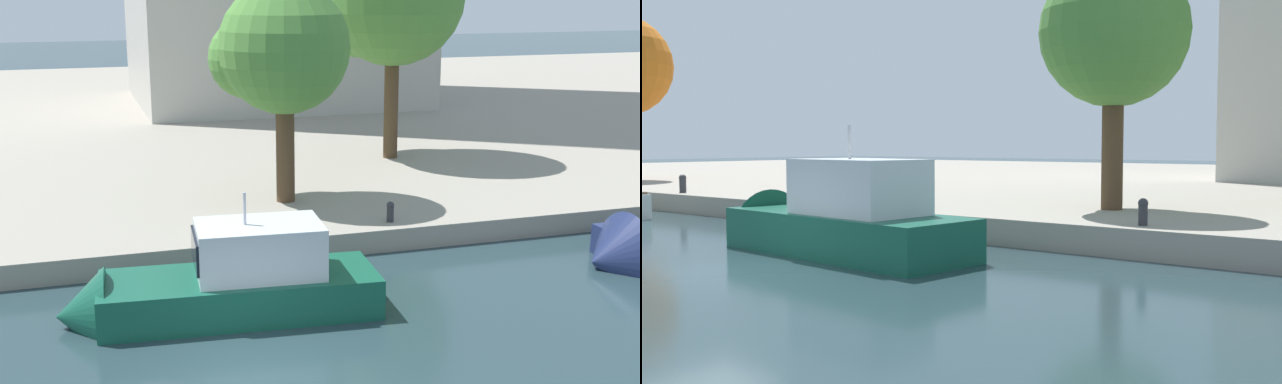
# 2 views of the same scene
# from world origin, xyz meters

# --- Properties ---
(ground_plane) EXTENTS (220.00, 220.00, 0.00)m
(ground_plane) POSITION_xyz_m (0.00, 0.00, 0.00)
(ground_plane) COLOR #23383D
(dock_promenade) EXTENTS (120.00, 55.00, 0.73)m
(dock_promenade) POSITION_xyz_m (0.00, 34.56, 0.36)
(dock_promenade) COLOR gray
(dock_promenade) RESTS_ON ground_plane
(motor_yacht_1) EXTENTS (8.12, 3.05, 4.03)m
(motor_yacht_1) POSITION_xyz_m (-0.10, 3.65, 0.62)
(motor_yacht_1) COLOR #14513D
(motor_yacht_1) RESTS_ON ground_plane
(mooring_bollard_0) EXTENTS (0.25, 0.25, 0.67)m
(mooring_bollard_0) POSITION_xyz_m (6.26, 7.90, 1.08)
(mooring_bollard_0) COLOR #2D2D33
(mooring_bollard_0) RESTS_ON dock_promenade
(tree_2) EXTENTS (4.64, 4.72, 7.56)m
(tree_2) POSITION_xyz_m (3.62, 11.72, 5.98)
(tree_2) COLOR #4C3823
(tree_2) RESTS_ON dock_promenade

